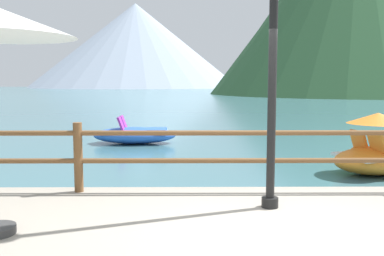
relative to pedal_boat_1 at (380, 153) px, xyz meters
The scene contains 6 objects.
ground_plane 35.60m from the pedal_boat_1, 94.95° to the left, with size 200.00×200.00×0.00m, color #3D6B75.
dock_railing 4.32m from the pedal_boat_1, 135.84° to the right, with size 23.92×0.12×0.95m.
pedal_boat_1 is the anchor object (origin of this frame).
pedal_boat_2 7.12m from the pedal_boat_1, 141.78° to the left, with size 2.52×1.23×0.84m.
cliff_headland 60.46m from the pedal_boat_1, 71.24° to the left, with size 42.13×42.13×28.14m.
distant_peak 123.15m from the pedal_boat_1, 99.16° to the left, with size 61.40×61.40×24.46m, color #93A3B7.
Camera 1 is at (-0.88, -4.27, 1.91)m, focal length 40.64 mm.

